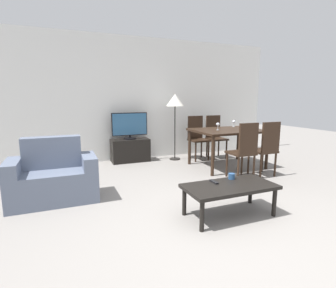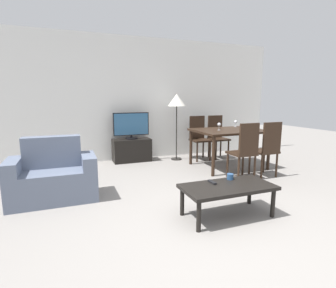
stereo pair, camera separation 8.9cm
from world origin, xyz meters
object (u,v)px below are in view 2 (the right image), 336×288
armchair (54,177)px  dining_chair_far (217,135)px  tv (131,126)px  dining_chair_near_right (267,147)px  coffee_table (228,189)px  floor_lamp (177,103)px  wine_glass_left (236,122)px  wine_glass_center (219,125)px  tv_stand (132,150)px  remote_primary (212,182)px  cup_white_near (230,177)px  dining_table (229,134)px  dining_chair_near (245,149)px  dining_chair_far_left (199,136)px

armchair → dining_chair_far: dining_chair_far is taller
tv → dining_chair_near_right: tv is taller
coffee_table → dining_chair_far: size_ratio=1.11×
dining_chair_far → dining_chair_near_right: same height
tv → floor_lamp: bearing=-11.2°
wine_glass_left → wine_glass_center: (-0.64, -0.36, 0.00)m
wine_glass_left → tv_stand: bearing=159.6°
dining_chair_near_right → remote_primary: (-1.65, -0.95, -0.15)m
coffee_table → cup_white_near: size_ratio=13.30×
coffee_table → dining_chair_near_right: dining_chair_near_right is taller
armchair → dining_chair_far: bearing=22.9°
armchair → cup_white_near: size_ratio=13.69×
dining_chair_far → floor_lamp: bearing=171.8°
tv → coffee_table: tv is taller
coffee_table → remote_primary: size_ratio=7.23×
dining_table → wine_glass_left: 0.59m
tv → cup_white_near: size_ratio=9.54×
tv_stand → dining_table: size_ratio=0.61×
wine_glass_center → tv_stand: bearing=142.1°
tv → wine_glass_center: size_ratio=5.33×
cup_white_near → dining_chair_near: bearing=45.3°
tv_stand → dining_chair_near_right: bearing=-45.7°
tv_stand → wine_glass_center: 1.98m
tv_stand → dining_chair_near: 2.50m
dining_table → dining_chair_far: 0.87m
armchair → tv_stand: bearing=50.0°
floor_lamp → remote_primary: (-0.69, -2.74, -0.89)m
remote_primary → cup_white_near: size_ratio=1.84×
dining_chair_near → dining_chair_far: bearing=74.1°
dining_chair_far → cup_white_near: dining_chair_far is taller
tv → floor_lamp: floor_lamp is taller
tv → floor_lamp: (0.98, -0.19, 0.49)m
dining_chair_far → floor_lamp: 1.22m
dining_chair_far_left → dining_chair_near: bearing=-90.0°
armchair → remote_primary: bearing=-32.5°
dining_chair_near → wine_glass_left: 1.41m
armchair → dining_chair_far: (3.45, 1.46, 0.22)m
cup_white_near → wine_glass_left: size_ratio=0.56×
wine_glass_left → dining_chair_far: bearing=111.5°
dining_chair_far → floor_lamp: size_ratio=0.67×
armchair → wine_glass_center: 3.11m
dining_table → dining_chair_far: (0.24, 0.83, -0.14)m
dining_chair_near → wine_glass_left: dining_chair_near is taller
dining_table → wine_glass_center: bearing=177.6°
tv_stand → tv: bearing=-90.0°
dining_table → wine_glass_left: (0.42, 0.37, 0.18)m
floor_lamp → wine_glass_left: floor_lamp is taller
dining_table → wine_glass_center: wine_glass_center is taller
cup_white_near → dining_chair_near_right: bearing=33.5°
wine_glass_left → tv: bearing=159.6°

